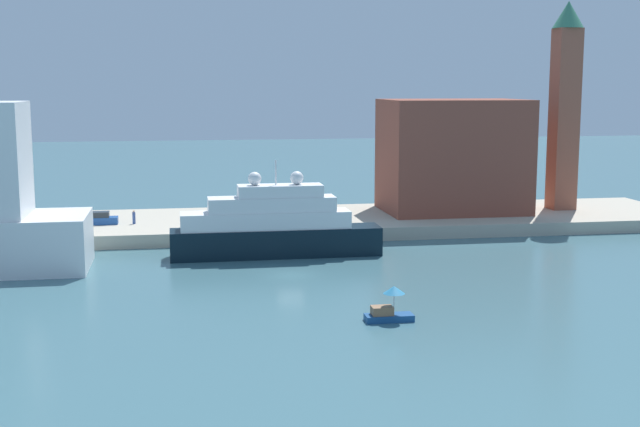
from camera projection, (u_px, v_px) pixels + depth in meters
The scene contains 10 objects.
ground at pixel (291, 275), 82.24m from camera, with size 400.00×400.00×0.00m, color #3D6670.
quay_dock at pixel (263, 224), 107.56m from camera, with size 110.00×20.20×1.56m, color #B7AD99.
large_yacht at pixel (273, 227), 90.79m from camera, with size 22.46×3.96×10.31m.
small_motorboat at pixel (389, 308), 66.26m from camera, with size 3.78×1.70×2.78m.
work_barge at pixel (49, 258), 88.20m from camera, with size 5.15×1.64×0.80m, color #595966.
harbor_building at pixel (453, 156), 112.00m from camera, with size 18.06×12.64×14.71m, color brown.
bell_tower at pixel (565, 99), 112.88m from camera, with size 4.10×4.10×27.42m.
parked_car at pixel (101, 219), 102.44m from camera, with size 4.00×1.72×1.51m.
person_figure at pixel (134, 218), 102.61m from camera, with size 0.36×0.36×1.66m.
mooring_bollard at pixel (338, 224), 99.97m from camera, with size 0.49×0.49×0.89m, color black.
Camera 1 is at (-10.74, -79.72, 18.36)m, focal length 47.82 mm.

